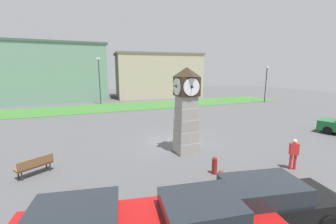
{
  "coord_description": "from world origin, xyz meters",
  "views": [
    {
      "loc": [
        -5.95,
        -13.53,
        5.0
      ],
      "look_at": [
        -0.06,
        1.25,
        1.94
      ],
      "focal_mm": 24.0,
      "sensor_mm": 36.0,
      "label": 1
    }
  ],
  "objects_px": {
    "car_near_tower": "(207,222)",
    "pedestrian_crossing_lot": "(294,152)",
    "bollard_near_tower": "(221,180)",
    "street_lamp_near_road": "(99,78)",
    "bench": "(35,165)",
    "clock_tower": "(186,110)",
    "car_by_building": "(268,201)",
    "bollard_mid_row": "(215,165)",
    "street_lamp_far_side": "(266,81)"
  },
  "relations": [
    {
      "from": "car_by_building",
      "to": "bollard_mid_row",
      "type": "bearing_deg",
      "value": 84.22
    },
    {
      "from": "bench",
      "to": "pedestrian_crossing_lot",
      "type": "height_order",
      "value": "pedestrian_crossing_lot"
    },
    {
      "from": "bench",
      "to": "street_lamp_far_side",
      "type": "bearing_deg",
      "value": 26.91
    },
    {
      "from": "street_lamp_far_side",
      "to": "bench",
      "type": "bearing_deg",
      "value": -153.09
    },
    {
      "from": "clock_tower",
      "to": "bollard_near_tower",
      "type": "xyz_separation_m",
      "value": [
        -0.53,
        -4.42,
        -2.16
      ]
    },
    {
      "from": "bollard_mid_row",
      "to": "pedestrian_crossing_lot",
      "type": "relative_size",
      "value": 0.55
    },
    {
      "from": "bollard_mid_row",
      "to": "street_lamp_far_side",
      "type": "relative_size",
      "value": 0.16
    },
    {
      "from": "bench",
      "to": "street_lamp_near_road",
      "type": "bearing_deg",
      "value": 76.97
    },
    {
      "from": "clock_tower",
      "to": "bollard_mid_row",
      "type": "relative_size",
      "value": 5.88
    },
    {
      "from": "bollard_mid_row",
      "to": "street_lamp_far_side",
      "type": "bearing_deg",
      "value": 40.59
    },
    {
      "from": "car_near_tower",
      "to": "street_lamp_near_road",
      "type": "bearing_deg",
      "value": 90.5
    },
    {
      "from": "pedestrian_crossing_lot",
      "to": "street_lamp_near_road",
      "type": "xyz_separation_m",
      "value": [
        -6.95,
        25.76,
        2.88
      ]
    },
    {
      "from": "bollard_mid_row",
      "to": "street_lamp_far_side",
      "type": "xyz_separation_m",
      "value": [
        20.39,
        17.47,
        2.74
      ]
    },
    {
      "from": "clock_tower",
      "to": "bollard_mid_row",
      "type": "height_order",
      "value": "clock_tower"
    },
    {
      "from": "pedestrian_crossing_lot",
      "to": "car_near_tower",
      "type": "bearing_deg",
      "value": -157.57
    },
    {
      "from": "clock_tower",
      "to": "street_lamp_near_road",
      "type": "relative_size",
      "value": 0.78
    },
    {
      "from": "bench",
      "to": "pedestrian_crossing_lot",
      "type": "distance_m",
      "value": 12.65
    },
    {
      "from": "bollard_mid_row",
      "to": "car_by_building",
      "type": "distance_m",
      "value": 3.69
    },
    {
      "from": "clock_tower",
      "to": "street_lamp_far_side",
      "type": "bearing_deg",
      "value": 35.18
    },
    {
      "from": "bollard_near_tower",
      "to": "car_near_tower",
      "type": "bearing_deg",
      "value": -131.69
    },
    {
      "from": "bollard_near_tower",
      "to": "car_near_tower",
      "type": "xyz_separation_m",
      "value": [
        -2.18,
        -2.45,
        0.34
      ]
    },
    {
      "from": "bench",
      "to": "street_lamp_near_road",
      "type": "relative_size",
      "value": 0.25
    },
    {
      "from": "car_by_building",
      "to": "street_lamp_far_side",
      "type": "xyz_separation_m",
      "value": [
        20.76,
        21.12,
        2.41
      ]
    },
    {
      "from": "bench",
      "to": "street_lamp_near_road",
      "type": "xyz_separation_m",
      "value": [
        5.02,
        21.69,
        3.25
      ]
    },
    {
      "from": "bollard_near_tower",
      "to": "street_lamp_far_side",
      "type": "height_order",
      "value": "street_lamp_far_side"
    },
    {
      "from": "car_near_tower",
      "to": "street_lamp_near_road",
      "type": "relative_size",
      "value": 0.62
    },
    {
      "from": "clock_tower",
      "to": "car_near_tower",
      "type": "bearing_deg",
      "value": -111.55
    },
    {
      "from": "bollard_near_tower",
      "to": "bench",
      "type": "relative_size",
      "value": 0.53
    },
    {
      "from": "street_lamp_far_side",
      "to": "car_by_building",
      "type": "bearing_deg",
      "value": -134.51
    },
    {
      "from": "car_near_tower",
      "to": "pedestrian_crossing_lot",
      "type": "height_order",
      "value": "pedestrian_crossing_lot"
    },
    {
      "from": "bollard_near_tower",
      "to": "street_lamp_near_road",
      "type": "bearing_deg",
      "value": 95.31
    },
    {
      "from": "bench",
      "to": "car_near_tower",
      "type": "bearing_deg",
      "value": -52.41
    },
    {
      "from": "bollard_near_tower",
      "to": "car_by_building",
      "type": "relative_size",
      "value": 0.18
    },
    {
      "from": "car_near_tower",
      "to": "pedestrian_crossing_lot",
      "type": "bearing_deg",
      "value": 22.43
    },
    {
      "from": "pedestrian_crossing_lot",
      "to": "street_lamp_near_road",
      "type": "height_order",
      "value": "street_lamp_near_road"
    },
    {
      "from": "bollard_mid_row",
      "to": "car_near_tower",
      "type": "xyz_separation_m",
      "value": [
        -2.75,
        -3.79,
        0.34
      ]
    },
    {
      "from": "bollard_mid_row",
      "to": "car_near_tower",
      "type": "bearing_deg",
      "value": -125.93
    },
    {
      "from": "street_lamp_near_road",
      "to": "clock_tower",
      "type": "bearing_deg",
      "value": -82.22
    },
    {
      "from": "car_near_tower",
      "to": "street_lamp_far_side",
      "type": "height_order",
      "value": "street_lamp_far_side"
    },
    {
      "from": "clock_tower",
      "to": "pedestrian_crossing_lot",
      "type": "relative_size",
      "value": 3.23
    },
    {
      "from": "street_lamp_near_road",
      "to": "pedestrian_crossing_lot",
      "type": "bearing_deg",
      "value": -74.89
    },
    {
      "from": "clock_tower",
      "to": "car_by_building",
      "type": "xyz_separation_m",
      "value": [
        -0.33,
        -6.72,
        -1.83
      ]
    },
    {
      "from": "street_lamp_near_road",
      "to": "bench",
      "type": "bearing_deg",
      "value": -103.03
    },
    {
      "from": "car_near_tower",
      "to": "bench",
      "type": "relative_size",
      "value": 2.47
    },
    {
      "from": "car_by_building",
      "to": "street_lamp_near_road",
      "type": "height_order",
      "value": "street_lamp_near_road"
    },
    {
      "from": "car_near_tower",
      "to": "car_by_building",
      "type": "relative_size",
      "value": 0.86
    },
    {
      "from": "clock_tower",
      "to": "bollard_near_tower",
      "type": "relative_size",
      "value": 5.86
    },
    {
      "from": "car_by_building",
      "to": "pedestrian_crossing_lot",
      "type": "distance_m",
      "value": 5.06
    },
    {
      "from": "pedestrian_crossing_lot",
      "to": "street_lamp_far_side",
      "type": "relative_size",
      "value": 0.29
    },
    {
      "from": "car_by_building",
      "to": "street_lamp_far_side",
      "type": "distance_m",
      "value": 29.72
    }
  ]
}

